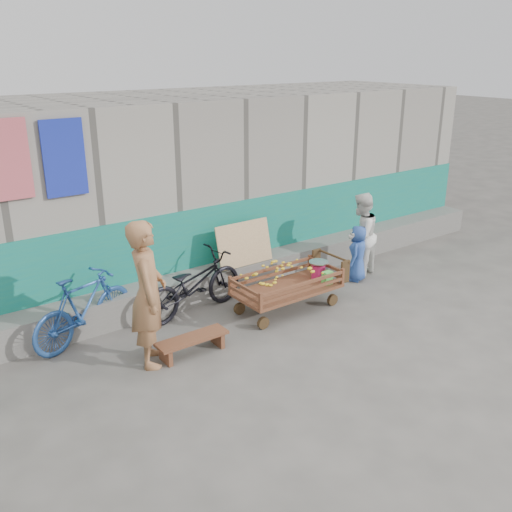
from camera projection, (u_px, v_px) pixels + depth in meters
ground at (323, 349)px, 7.53m from camera, size 80.00×80.00×0.00m
building_wall at (171, 185)px, 10.10m from camera, size 12.00×3.50×3.00m
banana_cart at (286, 279)px, 8.47m from camera, size 1.76×0.80×0.75m
bench at (192, 341)px, 7.35m from camera, size 0.96×0.29×0.24m
vendor_man at (148, 294)px, 6.91m from camera, size 0.70×0.81×1.86m
woman at (360, 235)px, 9.73m from camera, size 0.85×0.74×1.47m
child at (358, 253)px, 9.62m from camera, size 0.56×0.51×0.96m
bicycle_dark at (193, 284)px, 8.40m from camera, size 1.83×0.85×0.92m
bicycle_blue at (84, 308)px, 7.56m from camera, size 1.69×0.96×0.98m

